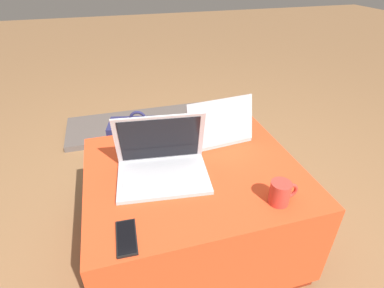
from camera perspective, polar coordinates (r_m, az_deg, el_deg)
ground_plane at (r=1.63m, az=0.32°, el=-18.09°), size 14.00×14.00×0.00m
ottoman at (r=1.45m, az=0.35°, el=-12.13°), size 0.92×0.78×0.47m
laptop_near at (r=1.25m, az=-5.72°, el=-3.75°), size 0.40×0.30×0.26m
laptop_far at (r=1.48m, az=4.39°, el=2.56°), size 0.35×0.26×0.23m
cell_phone at (r=1.05m, az=-12.37°, el=-16.98°), size 0.07×0.15×0.01m
backpack at (r=1.85m, az=-9.50°, el=-2.20°), size 0.36×0.27×0.53m
coffee_mug at (r=1.16m, az=16.56°, el=-8.86°), size 0.11×0.08×0.09m
fireplace_hearth at (r=2.62m, az=-7.67°, el=4.03°), size 1.40×0.50×0.04m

